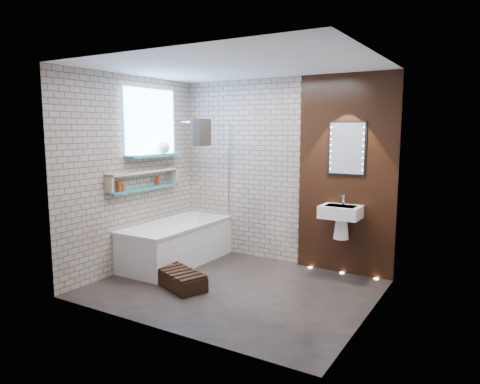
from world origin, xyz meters
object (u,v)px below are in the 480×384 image
Objects in this scene: bath_screen at (214,172)px; walnut_step at (179,279)px; bathtub at (177,243)px; washbasin at (341,216)px; led_mirror at (347,148)px.

bath_screen reaches higher than walnut_step.
bathtub is at bearing 129.80° from walnut_step.
bathtub is 1.14m from bath_screen.
washbasin is at bearing 16.01° from bathtub.
bathtub reaches higher than walnut_step.
bathtub is at bearing -160.22° from led_mirror.
led_mirror reaches higher than walnut_step.
bath_screen is 1.89m from washbasin.
bathtub is at bearing -163.99° from washbasin.
led_mirror is at bearing 19.78° from bathtub.
bathtub is 2.68m from led_mirror.
led_mirror is (2.17, 0.78, 1.36)m from bathtub.
bath_screen is at bearing 102.78° from walnut_step.
bathtub is 1.00m from walnut_step.
washbasin is 2.19m from walnut_step.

